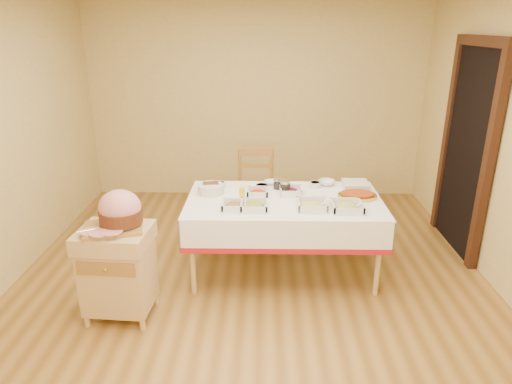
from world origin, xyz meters
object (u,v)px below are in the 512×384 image
butcher_cart (118,267)px  dining_chair (256,191)px  preserve_jar_right (285,188)px  ham_on_board (119,212)px  mustard_bottle (242,193)px  dining_table (284,215)px  bread_basket (211,189)px  plate_stack (355,185)px  brass_platter (357,195)px  preserve_jar_left (278,184)px

butcher_cart → dining_chair: bearing=57.1°
preserve_jar_right → ham_on_board: bearing=-147.3°
dining_chair → mustard_bottle: bearing=-96.5°
ham_on_board → mustard_bottle: 1.15m
dining_chair → mustard_bottle: (-0.11, -0.98, 0.34)m
dining_table → preserve_jar_right: 0.26m
bread_basket → plate_stack: (1.42, 0.15, -0.01)m
ham_on_board → brass_platter: size_ratio=1.28×
dining_chair → preserve_jar_right: size_ratio=7.18×
brass_platter → ham_on_board: bearing=-159.2°
preserve_jar_left → bread_basket: size_ratio=0.43×
dining_chair → bread_basket: bearing=-118.0°
preserve_jar_left → plate_stack: (0.77, 0.01, -0.01)m
mustard_bottle → preserve_jar_right: bearing=25.0°
ham_on_board → brass_platter: ham_on_board is taller
mustard_bottle → bread_basket: (-0.31, 0.19, -0.03)m
dining_chair → butcher_cart: bearing=-122.9°
preserve_jar_left → plate_stack: bearing=0.5°
bread_basket → brass_platter: bearing=-3.8°
butcher_cart → mustard_bottle: 1.27m
preserve_jar_left → preserve_jar_right: (0.07, -0.14, 0.01)m
dining_chair → ham_on_board: size_ratio=2.05×
mustard_bottle → butcher_cart: bearing=-144.2°
bread_basket → brass_platter: bread_basket is taller
preserve_jar_right → bread_basket: bearing=-179.8°
mustard_bottle → plate_stack: mustard_bottle is taller
butcher_cart → preserve_jar_right: 1.69m
bread_basket → brass_platter: 1.40m
dining_table → preserve_jar_left: preserve_jar_left is taller
butcher_cart → bread_basket: bearing=53.2°
dining_chair → bread_basket: 0.95m
dining_chair → preserve_jar_left: (0.23, -0.66, 0.31)m
dining_table → butcher_cart: bearing=-151.2°
preserve_jar_left → plate_stack: preserve_jar_left is taller
mustard_bottle → bread_basket: 0.36m
butcher_cart → bread_basket: (0.67, 0.89, 0.36)m
dining_chair → brass_platter: bearing=-42.4°
ham_on_board → preserve_jar_right: size_ratio=3.50×
preserve_jar_left → brass_platter: bearing=-17.3°
dining_table → brass_platter: bearing=3.8°
preserve_jar_left → brass_platter: 0.78m
dining_table → dining_chair: bearing=106.8°
dining_table → plate_stack: 0.80m
dining_chair → preserve_jar_left: 0.76m
ham_on_board → mustard_bottle: bearing=35.7°
ham_on_board → preserve_jar_left: 1.62m
dining_chair → brass_platter: (0.97, -0.89, 0.29)m
dining_table → butcher_cart: butcher_cart is taller
butcher_cart → brass_platter: bearing=21.2°
dining_table → ham_on_board: size_ratio=3.87×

